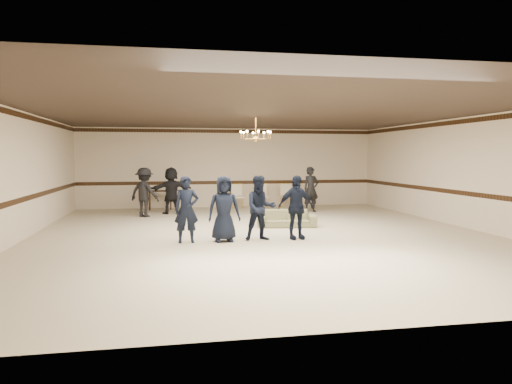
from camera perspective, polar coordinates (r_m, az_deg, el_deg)
room at (r=12.37m, az=0.80°, el=2.18°), size 12.01×14.01×3.21m
chair_rail at (r=19.29m, az=-3.26°, el=1.17°), size 12.00×0.02×0.14m
crown_molding at (r=19.29m, az=-3.29°, el=7.35°), size 12.00×0.02×0.14m
chandelier at (r=13.37m, az=-0.04°, el=7.81°), size 0.94×0.94×0.89m
boy_a at (r=11.37m, az=-8.41°, el=-2.11°), size 0.60×0.41×1.60m
boy_b at (r=11.44m, az=-3.89°, el=-2.03°), size 0.81×0.55×1.60m
boy_c at (r=11.58m, az=0.54°, el=-1.95°), size 0.79×0.62×1.60m
boy_d at (r=11.78m, az=4.84°, el=-1.85°), size 0.98×0.51×1.60m
settee at (r=13.89m, az=3.73°, el=-3.20°), size 1.76×0.86×0.50m
adult_left at (r=16.49m, az=-13.34°, el=-0.04°), size 1.25×1.11×1.68m
adult_mid at (r=17.17m, az=-10.23°, el=0.18°), size 1.63×0.82×1.68m
adult_right at (r=17.55m, az=6.67°, el=0.31°), size 0.67×0.50×1.68m
banquet_chair_left at (r=18.63m, az=-2.26°, el=-0.56°), size 0.49×0.49×0.95m
banquet_chair_mid at (r=18.79m, az=0.75°, el=-0.52°), size 0.50×0.50×0.95m
banquet_chair_right at (r=19.01m, az=3.71°, el=-0.47°), size 0.46×0.46×0.95m
console_table at (r=18.65m, az=-11.52°, el=-0.94°), size 0.90×0.39×0.75m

